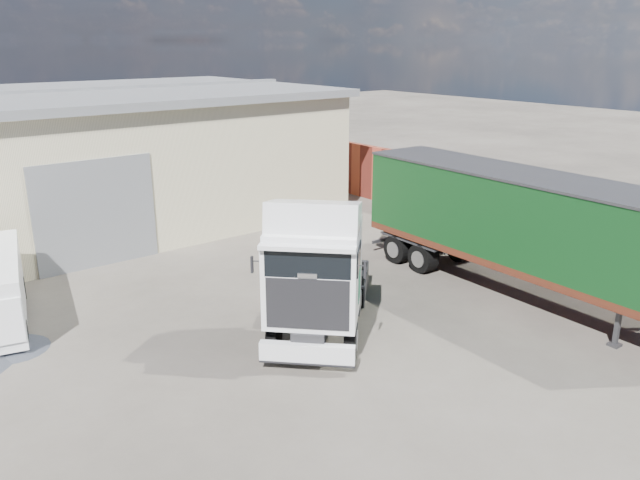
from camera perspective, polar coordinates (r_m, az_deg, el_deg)
ground at (r=15.00m, az=1.74°, el=-10.99°), size 120.00×120.00×0.00m
brick_boundary_wall at (r=26.34m, az=12.50°, el=4.26°), size 0.35×26.00×2.50m
tractor_unit at (r=15.51m, az=-0.24°, el=-3.44°), size 5.49×5.42×3.81m
box_trailer at (r=18.89m, az=18.08°, el=1.53°), size 2.78×11.03×3.64m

